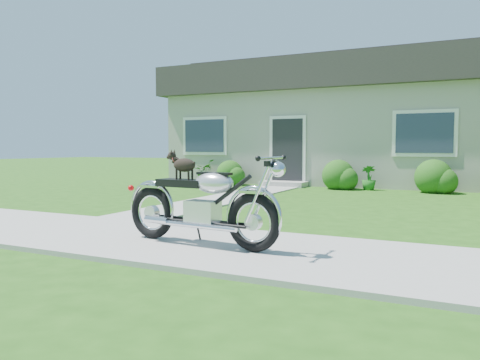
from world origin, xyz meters
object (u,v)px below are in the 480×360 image
potted_plant_left (204,172)px  motorcycle_with_dog (202,204)px  potted_plant_right (369,178)px  house (356,121)px

potted_plant_left → motorcycle_with_dog: 10.03m
potted_plant_right → motorcycle_with_dog: size_ratio=0.31×
house → motorcycle_with_dog: size_ratio=5.67×
house → motorcycle_with_dog: bearing=-86.5°
house → potted_plant_left: size_ratio=15.59×
potted_plant_right → motorcycle_with_dog: (-0.37, -8.69, 0.19)m
potted_plant_right → motorcycle_with_dog: bearing=-92.4°
potted_plant_left → potted_plant_right: 5.38m
house → potted_plant_right: size_ratio=18.05×
house → potted_plant_left: bearing=-141.1°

